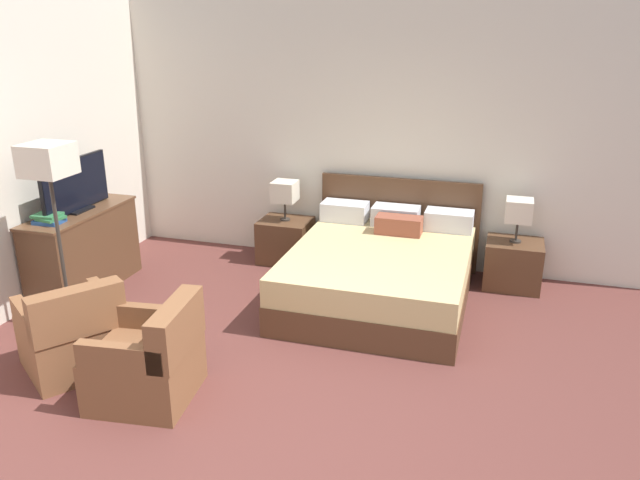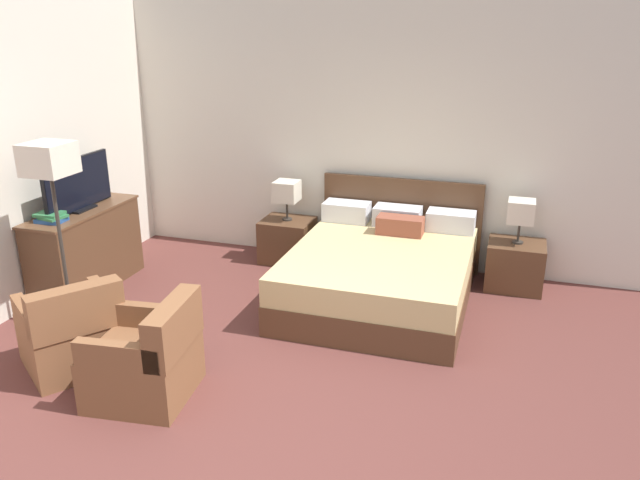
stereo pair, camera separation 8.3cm
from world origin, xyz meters
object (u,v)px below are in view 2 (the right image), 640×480
table_lamp_right (521,212)px  table_lamp_left (287,192)px  tv (78,185)px  book_red_cover (51,220)px  armchair_by_window (73,334)px  book_small_top (49,214)px  nightstand_right (515,265)px  bed (381,271)px  nightstand_left (288,240)px  dresser (86,248)px  floor_lamp (50,172)px  book_blue_cover (53,217)px  armchair_companion (147,361)px

table_lamp_right → table_lamp_left: bearing=180.0°
tv → book_red_cover: 0.47m
armchair_by_window → book_small_top: bearing=133.8°
nightstand_right → bed: bearing=-150.5°
nightstand_left → table_lamp_right: bearing=0.0°
bed → book_small_top: (-2.91, -1.03, 0.61)m
book_red_cover → table_lamp_right: bearing=22.7°
bed → book_small_top: bearing=-160.5°
dresser → floor_lamp: 1.33m
tv → book_red_cover: bearing=-91.1°
armchair_by_window → table_lamp_right: bearing=39.3°
book_blue_cover → floor_lamp: floor_lamp is taller
nightstand_left → book_blue_cover: bearing=-133.6°
tv → book_small_top: bearing=-92.8°
tv → book_blue_cover: bearing=-87.9°
bed → table_lamp_right: (1.23, 0.70, 0.51)m
book_blue_cover → nightstand_left: bearing=46.4°
armchair_companion → book_blue_cover: bearing=146.0°
book_blue_cover → book_small_top: bearing=180.0°
book_blue_cover → floor_lamp: bearing=-44.7°
nightstand_right → armchair_by_window: size_ratio=0.58×
dresser → book_blue_cover: 0.61m
table_lamp_left → armchair_companion: 2.88m
table_lamp_right → dresser: (-4.13, -1.33, -0.38)m
book_small_top → floor_lamp: floor_lamp is taller
bed → floor_lamp: floor_lamp is taller
nightstand_left → tv: 2.28m
table_lamp_left → book_small_top: 2.41m
table_lamp_left → armchair_companion: bearing=-90.2°
nightstand_right → floor_lamp: bearing=-150.4°
dresser → table_lamp_left: bearing=38.6°
nightstand_left → book_small_top: bearing=-134.2°
tv → table_lamp_right: bearing=17.8°
bed → floor_lamp: bearing=-150.4°
nightstand_left → book_small_top: (-1.68, -1.73, 0.66)m
bed → dresser: (-2.90, -0.63, 0.13)m
table_lamp_right → armchair_companion: table_lamp_right is taller
nightstand_left → armchair_companion: 2.83m
table_lamp_left → tv: (-1.66, -1.32, 0.27)m
table_lamp_left → book_small_top: table_lamp_left is taller
bed → book_blue_cover: bearing=-160.3°
book_red_cover → armchair_companion: book_red_cover is taller
table_lamp_right → floor_lamp: bearing=-150.4°
nightstand_right → armchair_companion: bearing=-131.1°
book_blue_cover → floor_lamp: (0.39, -0.38, 0.54)m
armchair_companion → nightstand_right: bearing=48.9°
bed → armchair_by_window: (-2.02, -1.96, -0.01)m
book_red_cover → floor_lamp: size_ratio=0.15×
nightstand_left → floor_lamp: (-1.26, -2.11, 1.17)m
table_lamp_left → dresser: bearing=-141.4°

